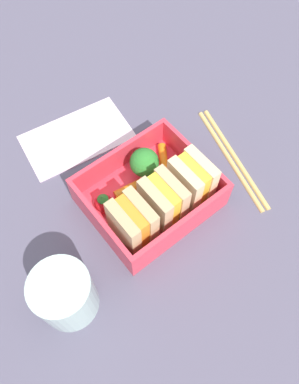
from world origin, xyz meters
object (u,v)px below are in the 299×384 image
Objects in this scene: carrot_stick_far_left at (163,159)px; drinking_glass at (65,295)px; sandwich_left at (192,180)px; strawberry_far_left at (104,203)px; sandwich_center at (132,222)px; chopstick_pair at (232,157)px; carrot_stick_left at (129,189)px; folded_napkin at (77,137)px; broccoli_floret at (144,163)px; sandwich_center_left at (163,200)px.

carrot_stick_far_left is 0.60× the size of drinking_glass.
sandwich_left is 2.10× the size of strawberry_far_left.
sandwich_center and drinking_glass have the same top height.
chopstick_pair is (-18.61, -0.75, -4.02)cm from sandwich_center.
sandwich_left is 8.53cm from carrot_stick_left.
chopstick_pair is 1.17× the size of folded_napkin.
strawberry_far_left reaches higher than chopstick_pair.
drinking_glass reaches higher than carrot_stick_far_left.
sandwich_center reaches higher than chopstick_pair.
folded_napkin is at bearing -73.92° from broccoli_floret.
chopstick_pair reaches higher than folded_napkin.
sandwich_center is 0.34× the size of chopstick_pair.
sandwich_center is (9.50, 0.00, 0.00)cm from sandwich_left.
drinking_glass is (20.49, 2.13, -0.55)cm from sandwich_left.
carrot_stick_far_left is at bearing -158.66° from drinking_glass.
folded_napkin is at bearing -70.20° from sandwich_left.
sandwich_center_left is (4.75, 0.00, 0.00)cm from sandwich_left.
broccoli_floret is at bearing -166.10° from carrot_stick_left.
chopstick_pair is (-19.43, 4.43, -2.19)cm from strawberry_far_left.
sandwich_center is 8.81cm from broccoli_floret.
carrot_stick_left is (3.31, 0.82, -2.22)cm from broccoli_floret.
drinking_glass is at bearing 55.21° from folded_napkin.
drinking_glass is (14.17, 7.27, 2.00)cm from carrot_stick_left.
folded_napkin is (6.49, -18.02, -4.17)cm from sandwich_left.
broccoli_floret is 13.70cm from chopstick_pair.
broccoli_floret is 1.62× the size of strawberry_far_left.
broccoli_floret is (3.01, -5.96, -0.33)cm from sandwich_left.
sandwich_left is at bearing 153.37° from strawberry_far_left.
broccoli_floret is 0.27× the size of chopstick_pair.
drinking_glass reaches higher than broccoli_floret.
sandwich_left is 4.75cm from sandwich_center_left.
sandwich_left reaches higher than broccoli_floret.
chopstick_pair is at bearing 164.11° from carrot_stick_left.
broccoli_floret is at bearing -137.45° from sandwich_center.
carrot_stick_far_left is at bearing -31.34° from chopstick_pair.
broccoli_floret is 13.13cm from folded_napkin.
sandwich_center_left reaches higher than broccoli_floret.
strawberry_far_left is at bearing 6.12° from broccoli_floret.
broccoli_floret is 0.31× the size of folded_napkin.
carrot_stick_far_left is at bearing -93.99° from sandwich_left.
sandwich_left is at bearing 109.80° from folded_napkin.
sandwich_center_left is at bearing -172.29° from drinking_glass.
sandwich_center_left is 1.54× the size of carrot_stick_left.
sandwich_left is 0.40× the size of folded_napkin.
sandwich_center_left is at bearing 95.51° from folded_napkin.
strawberry_far_left is 12.58cm from drinking_glass.
sandwich_center_left is at bearing 137.10° from strawberry_far_left.
strawberry_far_left reaches higher than folded_napkin.
carrot_stick_left is at bearing 13.90° from broccoli_floret.
sandwich_left is 6.58cm from carrot_stick_far_left.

